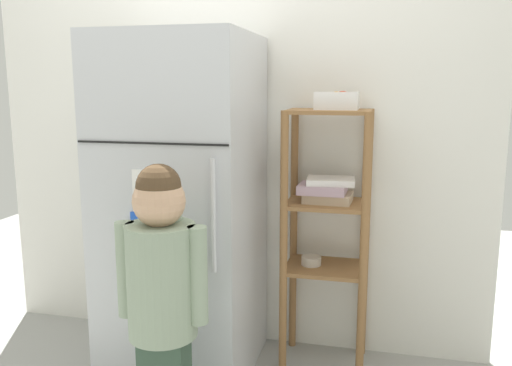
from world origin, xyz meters
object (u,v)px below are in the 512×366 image
child_standing (162,280)px  fruit_bin (337,101)px  pantry_shelf_unit (326,213)px  refrigerator (183,208)px

child_standing → fruit_bin: (0.55, 0.74, 0.62)m
pantry_shelf_unit → child_standing: bearing=-124.9°
fruit_bin → child_standing: bearing=-126.5°
child_standing → fruit_bin: fruit_bin is taller
pantry_shelf_unit → fruit_bin: fruit_bin is taller
refrigerator → child_standing: refrigerator is taller
refrigerator → fruit_bin: refrigerator is taller
fruit_bin → refrigerator: bearing=-165.6°
refrigerator → fruit_bin: bearing=14.4°
refrigerator → pantry_shelf_unit: bearing=14.6°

